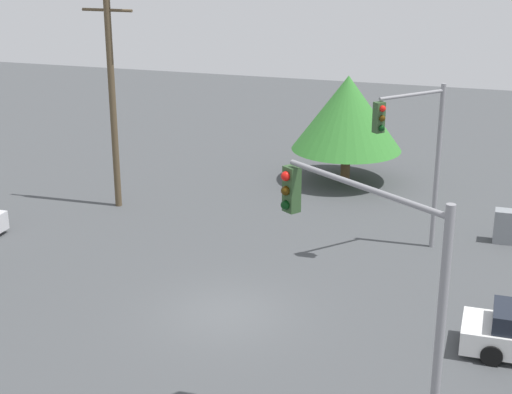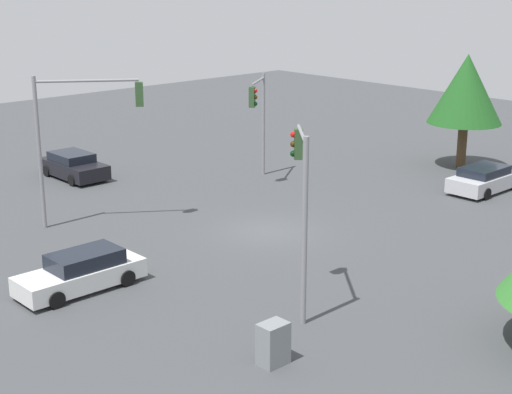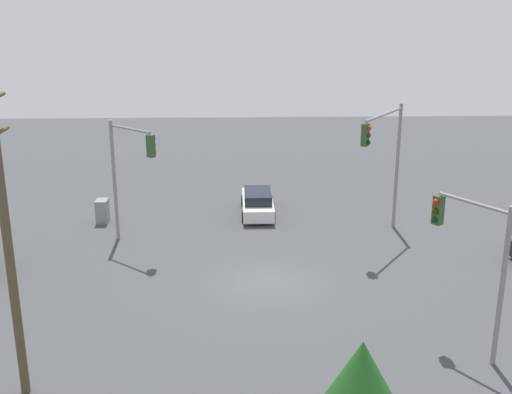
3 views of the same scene
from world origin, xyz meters
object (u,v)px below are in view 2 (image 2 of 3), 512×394
Objects in this scene: sedan_silver at (486,179)px; traffic_signal_main at (78,124)px; electrical_cabinet at (273,344)px; sedan_dark at (74,166)px; traffic_signal_cross at (259,110)px; traffic_signal_aux at (302,189)px; sedan_white at (82,272)px.

traffic_signal_main is (-18.18, 9.12, 3.99)m from sedan_silver.
electrical_cabinet is at bearing -74.50° from sedan_silver.
sedan_dark is (-14.21, 16.81, 0.03)m from sedan_silver.
sedan_silver is 12.33m from traffic_signal_cross.
traffic_signal_main is at bearing 79.70° from electrical_cabinet.
sedan_silver is 21.67m from electrical_cabinet.
sedan_dark is at bearing 97.83° from traffic_signal_main.
traffic_signal_aux is at bearing 80.81° from sedan_dark.
electrical_cabinet is (-6.67, -22.60, -0.03)m from sedan_dark.
traffic_signal_main reaches higher than sedan_dark.
electrical_cabinet is at bearing -172.22° from sedan_white.
traffic_signal_cross reaches higher than sedan_white.
traffic_signal_main reaches higher than sedan_silver.
traffic_signal_cross is (15.04, 6.79, 3.18)m from sedan_white.
traffic_signal_main is 11.20m from traffic_signal_cross.
traffic_signal_aux is (-10.50, -13.23, 0.36)m from traffic_signal_cross.
sedan_silver is (22.06, -2.83, -0.01)m from sedan_white.
sedan_silver is 0.68× the size of traffic_signal_main.
traffic_signal_cross is at bearing -65.71° from sedan_white.
sedan_silver is 0.81× the size of traffic_signal_cross.
traffic_signal_main reaches higher than electrical_cabinet.
sedan_dark is 0.70× the size of traffic_signal_aux.
sedan_silver is at bearing 15.50° from electrical_cabinet.
traffic_signal_aux reaches higher than sedan_dark.
traffic_signal_main is (-3.96, -7.69, 3.96)m from sedan_dark.
sedan_white is 1.00× the size of sedan_silver.
electrical_cabinet is at bearing 73.55° from sedan_dark.
traffic_signal_aux is 4.82× the size of electrical_cabinet.
sedan_white is 22.24m from sedan_silver.
sedan_silver is at bearing 130.21° from sedan_dark.
sedan_white is at bearing -10.19° from traffic_signal_cross.
traffic_signal_main reaches higher than traffic_signal_cross.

